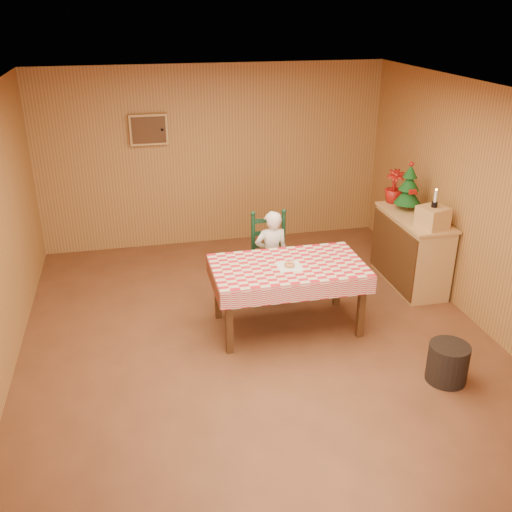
{
  "coord_description": "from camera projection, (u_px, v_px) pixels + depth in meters",
  "views": [
    {
      "loc": [
        -1.18,
        -5.05,
        3.36
      ],
      "look_at": [
        0.0,
        0.2,
        0.95
      ],
      "focal_mm": 40.0,
      "sensor_mm": 36.0,
      "label": 1
    }
  ],
  "objects": [
    {
      "name": "flower_arrangement",
      "position": [
        394.0,
        186.0,
        7.46
      ],
      "size": [
        0.32,
        0.32,
        0.44
      ],
      "primitive_type": "imported",
      "rotation": [
        0.0,
        0.0,
        -0.44
      ],
      "color": "maroon",
      "rests_on": "shelf_unit"
    },
    {
      "name": "candle_set",
      "position": [
        435.0,
        202.0,
        6.58
      ],
      "size": [
        0.07,
        0.07,
        0.22
      ],
      "color": "black",
      "rests_on": "crate"
    },
    {
      "name": "ground",
      "position": [
        260.0,
        344.0,
        6.11
      ],
      "size": [
        6.0,
        6.0,
        0.0
      ],
      "primitive_type": "plane",
      "color": "brown",
      "rests_on": "ground"
    },
    {
      "name": "cabin_walls",
      "position": [
        249.0,
        165.0,
        5.84
      ],
      "size": [
        5.1,
        6.05,
        2.65
      ],
      "color": "#A8753C",
      "rests_on": "ground"
    },
    {
      "name": "storage_bin",
      "position": [
        448.0,
        363.0,
        5.46
      ],
      "size": [
        0.5,
        0.5,
        0.39
      ],
      "primitive_type": "cylinder",
      "rotation": [
        0.0,
        0.0,
        -0.35
      ],
      "color": "black",
      "rests_on": "ground"
    },
    {
      "name": "seated_child",
      "position": [
        272.0,
        255.0,
        6.87
      ],
      "size": [
        0.41,
        0.27,
        1.12
      ],
      "primitive_type": "imported",
      "rotation": [
        0.0,
        0.0,
        3.14
      ],
      "color": "white",
      "rests_on": "ground"
    },
    {
      "name": "dining_table",
      "position": [
        288.0,
        271.0,
        6.17
      ],
      "size": [
        1.66,
        0.96,
        0.77
      ],
      "color": "#4A2B13",
      "rests_on": "ground"
    },
    {
      "name": "crate",
      "position": [
        433.0,
        217.0,
        6.66
      ],
      "size": [
        0.37,
        0.37,
        0.25
      ],
      "primitive_type": "cube",
      "rotation": [
        0.0,
        0.0,
        0.29
      ],
      "color": "tan",
      "rests_on": "shelf_unit"
    },
    {
      "name": "napkin",
      "position": [
        289.0,
        266.0,
        6.09
      ],
      "size": [
        0.26,
        0.26,
        0.0
      ],
      "primitive_type": "cube",
      "rotation": [
        0.0,
        0.0,
        -0.01
      ],
      "color": "white",
      "rests_on": "dining_table"
    },
    {
      "name": "christmas_tree",
      "position": [
        409.0,
        188.0,
        7.17
      ],
      "size": [
        0.34,
        0.34,
        0.62
      ],
      "color": "#4A2B13",
      "rests_on": "shelf_unit"
    },
    {
      "name": "shelf_unit",
      "position": [
        411.0,
        250.0,
        7.25
      ],
      "size": [
        0.54,
        1.24,
        0.93
      ],
      "color": "tan",
      "rests_on": "ground"
    },
    {
      "name": "donut",
      "position": [
        290.0,
        265.0,
        6.08
      ],
      "size": [
        0.14,
        0.14,
        0.04
      ],
      "primitive_type": "torus",
      "rotation": [
        0.0,
        0.0,
        -0.24
      ],
      "color": "#D08D4A",
      "rests_on": "napkin"
    },
    {
      "name": "ladder_chair",
      "position": [
        270.0,
        258.0,
        6.94
      ],
      "size": [
        0.44,
        0.4,
        1.08
      ],
      "color": "black",
      "rests_on": "ground"
    }
  ]
}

